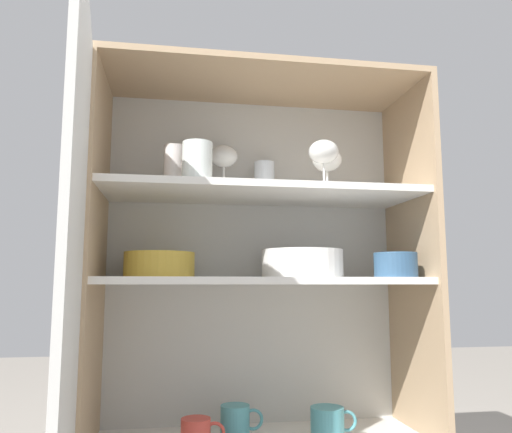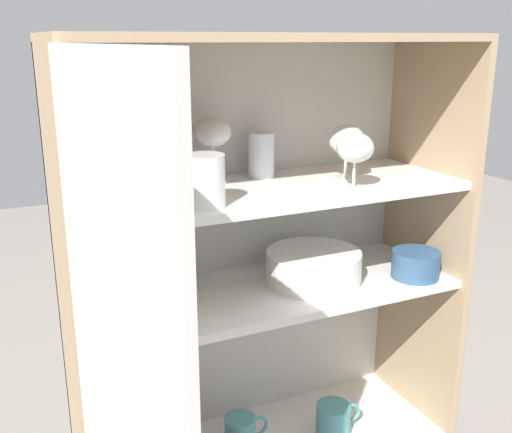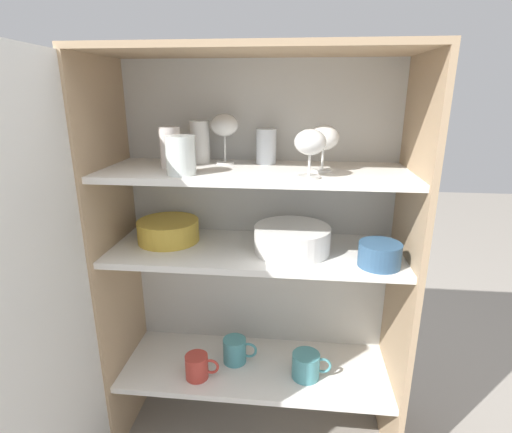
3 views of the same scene
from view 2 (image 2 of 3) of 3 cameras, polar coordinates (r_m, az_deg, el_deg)
name	(u,v)px [view 2 (image 2 of 3)]	position (r m, az deg, el deg)	size (l,w,h in m)	color
cupboard_back_panel	(241,289)	(1.66, -1.41, -6.93)	(0.96, 0.02, 1.31)	silver
cupboard_side_left	(76,355)	(1.40, -16.81, -12.50)	(0.02, 0.37, 1.31)	tan
cupboard_side_right	(419,283)	(1.76, 15.25, -6.14)	(0.02, 0.37, 1.31)	tan
cupboard_top_panel	(271,37)	(1.37, 1.45, 16.69)	(0.96, 0.37, 0.02)	tan
shelf_board_middle	(269,292)	(1.49, 1.28, -7.21)	(0.93, 0.33, 0.02)	white
shelf_board_upper	(270,191)	(1.41, 1.34, 2.47)	(0.93, 0.33, 0.02)	white
tumbler_glass_0	(205,181)	(1.23, -4.87, 3.40)	(0.08, 0.08, 0.11)	white
tumbler_glass_1	(179,158)	(1.41, -7.39, 5.57)	(0.06, 0.06, 0.13)	white
tumbler_glass_2	(162,170)	(1.30, -8.99, 4.35)	(0.06, 0.06, 0.12)	silver
tumbler_glass_3	(261,155)	(1.50, 0.51, 5.89)	(0.07, 0.07, 0.11)	white
wine_glass_0	(355,150)	(1.38, 9.42, 6.29)	(0.09, 0.09, 0.13)	white
wine_glass_1	(213,134)	(1.42, -4.14, 7.83)	(0.09, 0.09, 0.16)	white
wine_glass_2	(346,141)	(1.48, 8.61, 7.12)	(0.09, 0.09, 0.13)	white
plate_stack_white	(313,267)	(1.52, 5.50, -4.79)	(0.24, 0.24, 0.08)	white
mixing_bowl_large	(147,288)	(1.41, -10.37, -6.75)	(0.20, 0.20, 0.07)	gold
serving_bowl_small	(416,263)	(1.60, 14.96, -4.31)	(0.12, 0.12, 0.07)	#33567A
coffee_mug_extra_1	(241,432)	(1.68, -1.44, -19.87)	(0.12, 0.08, 0.09)	teal
coffee_mug_extra_2	(334,419)	(1.74, 7.42, -18.62)	(0.13, 0.09, 0.09)	teal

